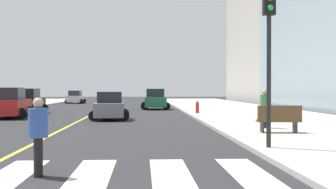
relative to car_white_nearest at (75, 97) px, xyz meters
name	(u,v)px	position (x,y,z in m)	size (l,w,h in m)	color
sidewalk_kerb_east	(287,121)	(17.26, -36.26, -0.73)	(10.00, 120.00, 0.15)	#B2ADA3
lane_divider_paint	(104,109)	(5.06, -16.26, -0.80)	(0.16, 80.00, 0.01)	yellow
parking_garage_concrete	(299,16)	(32.72, 8.01, 12.33)	(18.00, 24.00, 26.27)	#B2ADA3
car_white_nearest	(75,97)	(0.00, 0.00, 0.00)	(2.50, 3.91, 1.72)	silver
car_red_second	(9,104)	(0.07, -31.39, 0.15)	(2.95, 4.62, 2.03)	red
car_green_third	(155,100)	(10.10, -18.24, 0.11)	(2.73, 4.37, 1.95)	#236B42
car_black_fourth	(27,102)	(-0.17, -25.61, 0.12)	(2.77, 4.43, 1.97)	black
car_gray_fifth	(110,107)	(6.84, -33.24, 0.02)	(2.55, 4.00, 1.77)	slate
traffic_light_near_corner	(269,32)	(12.79, -48.86, 2.89)	(0.36, 0.41, 5.06)	black
park_bench	(279,120)	(14.51, -44.06, -0.11)	(1.84, 0.71, 1.12)	brown
pedestrian_crossing	(38,133)	(6.59, -52.57, 0.16)	(0.43, 0.43, 1.76)	black
pedestrian_waiting_east	(265,107)	(14.52, -41.72, 0.32)	(0.44, 0.44, 1.76)	black
fire_hydrant	(197,107)	(12.96, -28.40, -0.22)	(0.26, 0.26, 0.89)	red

